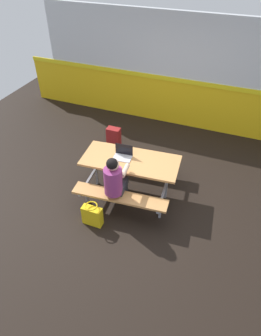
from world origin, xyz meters
name	(u,v)px	position (x,y,z in m)	size (l,w,h in m)	color
ground_plane	(135,192)	(0.00, 0.00, -0.01)	(10.00, 10.00, 0.02)	black
accent_backdrop	(178,75)	(0.00, 2.79, 1.25)	(8.00, 0.14, 2.60)	yellow
picnic_table_main	(130,167)	(-0.09, 0.00, 0.57)	(1.77, 1.69, 0.74)	tan
student_nearer	(115,180)	(-0.15, -0.56, 0.71)	(0.38, 0.53, 1.21)	#2D2D38
laptop_silver	(123,155)	(-0.25, 0.02, 0.79)	(0.34, 0.25, 0.22)	silver
backpack_dark	(114,137)	(-1.01, 1.28, 0.22)	(0.30, 0.22, 0.44)	maroon
tote_bag_bright	(92,215)	(-0.39, -0.99, 0.19)	(0.34, 0.21, 0.43)	yellow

